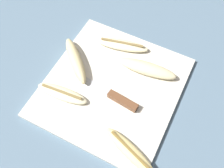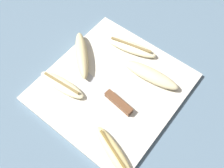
{
  "view_description": "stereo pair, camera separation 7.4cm",
  "coord_description": "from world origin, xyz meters",
  "px_view_note": "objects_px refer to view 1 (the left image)",
  "views": [
    {
      "loc": [
        -0.34,
        -0.17,
        0.67
      ],
      "look_at": [
        0.0,
        0.0,
        0.02
      ],
      "focal_mm": 42.0,
      "sensor_mm": 36.0,
      "label": 1
    },
    {
      "loc": [
        -0.3,
        -0.23,
        0.67
      ],
      "look_at": [
        0.0,
        0.0,
        0.02
      ],
      "focal_mm": 42.0,
      "sensor_mm": 36.0,
      "label": 2
    }
  ],
  "objects_px": {
    "banana_golden_short": "(130,152)",
    "banana_cream_curved": "(147,69)",
    "banana_mellow_near": "(76,60)",
    "banana_bright_far": "(122,45)",
    "banana_pale_long": "(62,93)",
    "knife": "(114,96)"
  },
  "relations": [
    {
      "from": "banana_golden_short",
      "to": "banana_cream_curved",
      "type": "distance_m",
      "value": 0.25
    },
    {
      "from": "banana_mellow_near",
      "to": "banana_golden_short",
      "type": "height_order",
      "value": "banana_mellow_near"
    },
    {
      "from": "banana_golden_short",
      "to": "banana_bright_far",
      "type": "bearing_deg",
      "value": 29.49
    },
    {
      "from": "banana_mellow_near",
      "to": "banana_pale_long",
      "type": "bearing_deg",
      "value": -168.89
    },
    {
      "from": "banana_bright_far",
      "to": "banana_pale_long",
      "type": "relative_size",
      "value": 1.11
    },
    {
      "from": "knife",
      "to": "banana_mellow_near",
      "type": "distance_m",
      "value": 0.16
    },
    {
      "from": "banana_bright_far",
      "to": "banana_mellow_near",
      "type": "bearing_deg",
      "value": 141.41
    },
    {
      "from": "banana_mellow_near",
      "to": "banana_cream_curved",
      "type": "bearing_deg",
      "value": -70.58
    },
    {
      "from": "banana_bright_far",
      "to": "banana_golden_short",
      "type": "bearing_deg",
      "value": -150.51
    },
    {
      "from": "banana_pale_long",
      "to": "banana_golden_short",
      "type": "bearing_deg",
      "value": -104.4
    },
    {
      "from": "banana_mellow_near",
      "to": "banana_pale_long",
      "type": "relative_size",
      "value": 0.99
    },
    {
      "from": "banana_bright_far",
      "to": "banana_cream_curved",
      "type": "bearing_deg",
      "value": -115.02
    },
    {
      "from": "banana_golden_short",
      "to": "banana_pale_long",
      "type": "relative_size",
      "value": 1.09
    },
    {
      "from": "banana_golden_short",
      "to": "banana_pale_long",
      "type": "distance_m",
      "value": 0.25
    },
    {
      "from": "knife",
      "to": "banana_golden_short",
      "type": "height_order",
      "value": "banana_golden_short"
    },
    {
      "from": "banana_mellow_near",
      "to": "banana_cream_curved",
      "type": "relative_size",
      "value": 0.84
    },
    {
      "from": "banana_mellow_near",
      "to": "banana_golden_short",
      "type": "bearing_deg",
      "value": -123.42
    },
    {
      "from": "knife",
      "to": "banana_bright_far",
      "type": "distance_m",
      "value": 0.18
    },
    {
      "from": "banana_cream_curved",
      "to": "banana_golden_short",
      "type": "bearing_deg",
      "value": -166.13
    },
    {
      "from": "knife",
      "to": "banana_mellow_near",
      "type": "bearing_deg",
      "value": 77.78
    },
    {
      "from": "banana_bright_far",
      "to": "banana_cream_curved",
      "type": "relative_size",
      "value": 0.95
    },
    {
      "from": "knife",
      "to": "banana_mellow_near",
      "type": "relative_size",
      "value": 1.57
    }
  ]
}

